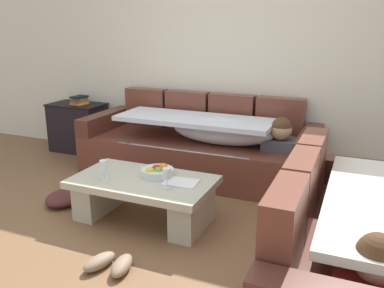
{
  "coord_description": "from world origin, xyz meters",
  "views": [
    {
      "loc": [
        1.51,
        -2.38,
        1.64
      ],
      "look_at": [
        0.06,
        1.01,
        0.55
      ],
      "focal_mm": 37.88,
      "sensor_mm": 36.0,
      "label": 1
    }
  ],
  "objects_px": {
    "fruit_bowl": "(157,172)",
    "crumpled_garment": "(65,198)",
    "side_cabinet": "(78,127)",
    "book_stack_on_cabinet": "(79,100)",
    "pair_of_shoes": "(111,264)",
    "couch_along_wall": "(201,147)",
    "couch_near_window": "(357,251)",
    "wine_glass_near_right": "(167,174)",
    "wine_glass_near_left": "(104,166)",
    "coffee_table": "(144,194)",
    "open_magazine": "(181,182)"
  },
  "relations": [
    {
      "from": "wine_glass_near_right",
      "to": "crumpled_garment",
      "type": "height_order",
      "value": "wine_glass_near_right"
    },
    {
      "from": "fruit_bowl",
      "to": "crumpled_garment",
      "type": "bearing_deg",
      "value": -173.58
    },
    {
      "from": "wine_glass_near_left",
      "to": "crumpled_garment",
      "type": "height_order",
      "value": "wine_glass_near_left"
    },
    {
      "from": "open_magazine",
      "to": "wine_glass_near_right",
      "type": "bearing_deg",
      "value": -117.8
    },
    {
      "from": "couch_near_window",
      "to": "crumpled_garment",
      "type": "xyz_separation_m",
      "value": [
        -2.58,
        0.42,
        -0.28
      ]
    },
    {
      "from": "couch_near_window",
      "to": "book_stack_on_cabinet",
      "type": "bearing_deg",
      "value": 61.71
    },
    {
      "from": "pair_of_shoes",
      "to": "fruit_bowl",
      "type": "bearing_deg",
      "value": 94.87
    },
    {
      "from": "couch_along_wall",
      "to": "fruit_bowl",
      "type": "bearing_deg",
      "value": -88.12
    },
    {
      "from": "open_magazine",
      "to": "crumpled_garment",
      "type": "bearing_deg",
      "value": 177.42
    },
    {
      "from": "coffee_table",
      "to": "open_magazine",
      "type": "xyz_separation_m",
      "value": [
        0.34,
        0.04,
        0.15
      ]
    },
    {
      "from": "wine_glass_near_right",
      "to": "open_magazine",
      "type": "bearing_deg",
      "value": 67.16
    },
    {
      "from": "coffee_table",
      "to": "open_magazine",
      "type": "bearing_deg",
      "value": 6.67
    },
    {
      "from": "open_magazine",
      "to": "crumpled_garment",
      "type": "height_order",
      "value": "open_magazine"
    },
    {
      "from": "wine_glass_near_left",
      "to": "open_magazine",
      "type": "xyz_separation_m",
      "value": [
        0.63,
        0.17,
        -0.11
      ]
    },
    {
      "from": "couch_along_wall",
      "to": "couch_near_window",
      "type": "xyz_separation_m",
      "value": [
        1.66,
        -1.65,
        0.01
      ]
    },
    {
      "from": "wine_glass_near_right",
      "to": "crumpled_garment",
      "type": "relative_size",
      "value": 0.42
    },
    {
      "from": "coffee_table",
      "to": "wine_glass_near_left",
      "type": "relative_size",
      "value": 7.23
    },
    {
      "from": "coffee_table",
      "to": "side_cabinet",
      "type": "bearing_deg",
      "value": 141.62
    },
    {
      "from": "fruit_bowl",
      "to": "wine_glass_near_left",
      "type": "distance_m",
      "value": 0.45
    },
    {
      "from": "book_stack_on_cabinet",
      "to": "pair_of_shoes",
      "type": "height_order",
      "value": "book_stack_on_cabinet"
    },
    {
      "from": "couch_along_wall",
      "to": "book_stack_on_cabinet",
      "type": "xyz_separation_m",
      "value": [
        -1.81,
        0.22,
        0.37
      ]
    },
    {
      "from": "couch_along_wall",
      "to": "fruit_bowl",
      "type": "relative_size",
      "value": 9.22
    },
    {
      "from": "crumpled_garment",
      "to": "fruit_bowl",
      "type": "bearing_deg",
      "value": 6.42
    },
    {
      "from": "couch_along_wall",
      "to": "crumpled_garment",
      "type": "distance_m",
      "value": 1.55
    },
    {
      "from": "fruit_bowl",
      "to": "book_stack_on_cabinet",
      "type": "xyz_separation_m",
      "value": [
        -1.85,
        1.34,
        0.27
      ]
    },
    {
      "from": "couch_along_wall",
      "to": "book_stack_on_cabinet",
      "type": "height_order",
      "value": "couch_along_wall"
    },
    {
      "from": "fruit_bowl",
      "to": "wine_glass_near_right",
      "type": "relative_size",
      "value": 1.69
    },
    {
      "from": "side_cabinet",
      "to": "crumpled_garment",
      "type": "xyz_separation_m",
      "value": [
        0.95,
        -1.45,
        -0.26
      ]
    },
    {
      "from": "couch_near_window",
      "to": "side_cabinet",
      "type": "xyz_separation_m",
      "value": [
        -3.53,
        1.87,
        -0.01
      ]
    },
    {
      "from": "pair_of_shoes",
      "to": "book_stack_on_cabinet",
      "type": "bearing_deg",
      "value": 131.21
    },
    {
      "from": "couch_near_window",
      "to": "pair_of_shoes",
      "type": "height_order",
      "value": "couch_near_window"
    },
    {
      "from": "couch_along_wall",
      "to": "coffee_table",
      "type": "height_order",
      "value": "couch_along_wall"
    },
    {
      "from": "side_cabinet",
      "to": "book_stack_on_cabinet",
      "type": "distance_m",
      "value": 0.38
    },
    {
      "from": "fruit_bowl",
      "to": "book_stack_on_cabinet",
      "type": "relative_size",
      "value": 1.22
    },
    {
      "from": "coffee_table",
      "to": "book_stack_on_cabinet",
      "type": "distance_m",
      "value": 2.31
    },
    {
      "from": "couch_near_window",
      "to": "open_magazine",
      "type": "distance_m",
      "value": 1.46
    },
    {
      "from": "open_magazine",
      "to": "coffee_table",
      "type": "bearing_deg",
      "value": -178.3
    },
    {
      "from": "fruit_bowl",
      "to": "crumpled_garment",
      "type": "height_order",
      "value": "fruit_bowl"
    },
    {
      "from": "wine_glass_near_left",
      "to": "book_stack_on_cabinet",
      "type": "distance_m",
      "value": 2.15
    },
    {
      "from": "couch_along_wall",
      "to": "side_cabinet",
      "type": "relative_size",
      "value": 3.59
    },
    {
      "from": "coffee_table",
      "to": "side_cabinet",
      "type": "xyz_separation_m",
      "value": [
        -1.81,
        1.44,
        0.08
      ]
    },
    {
      "from": "wine_glass_near_left",
      "to": "side_cabinet",
      "type": "xyz_separation_m",
      "value": [
        -1.51,
        1.57,
        -0.17
      ]
    },
    {
      "from": "wine_glass_near_right",
      "to": "book_stack_on_cabinet",
      "type": "relative_size",
      "value": 0.72
    },
    {
      "from": "fruit_bowl",
      "to": "open_magazine",
      "type": "distance_m",
      "value": 0.26
    },
    {
      "from": "fruit_bowl",
      "to": "wine_glass_near_left",
      "type": "height_order",
      "value": "wine_glass_near_left"
    },
    {
      "from": "open_magazine",
      "to": "book_stack_on_cabinet",
      "type": "bearing_deg",
      "value": 141.35
    },
    {
      "from": "coffee_table",
      "to": "side_cabinet",
      "type": "distance_m",
      "value": 2.31
    },
    {
      "from": "book_stack_on_cabinet",
      "to": "wine_glass_near_right",
      "type": "bearing_deg",
      "value": -37.02
    },
    {
      "from": "wine_glass_near_left",
      "to": "book_stack_on_cabinet",
      "type": "relative_size",
      "value": 0.72
    },
    {
      "from": "coffee_table",
      "to": "couch_near_window",
      "type": "bearing_deg",
      "value": -14.21
    }
  ]
}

